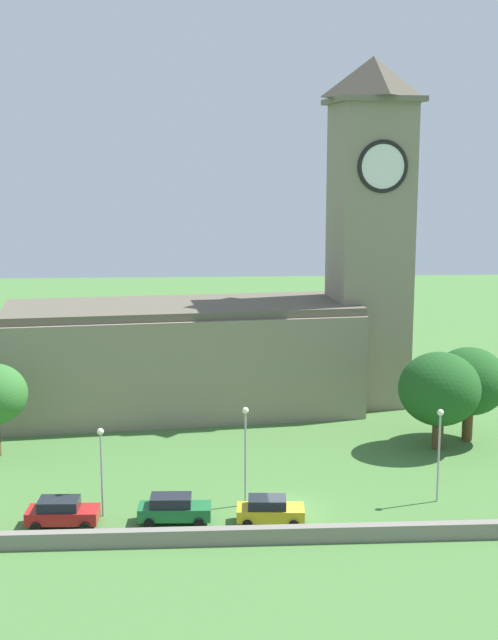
# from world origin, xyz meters

# --- Properties ---
(ground_plane) EXTENTS (200.00, 200.00, 0.00)m
(ground_plane) POSITION_xyz_m (0.00, 15.00, 0.00)
(ground_plane) COLOR #477538
(church) EXTENTS (37.93, 14.74, 31.89)m
(church) POSITION_xyz_m (-2.20, 24.23, 8.24)
(church) COLOR gray
(church) RESTS_ON ground
(quay_barrier) EXTENTS (48.58, 0.70, 1.02)m
(quay_barrier) POSITION_xyz_m (0.00, -5.06, 0.51)
(quay_barrier) COLOR gray
(quay_barrier) RESTS_ON ground
(car_red) EXTENTS (4.56, 2.42, 1.79)m
(car_red) POSITION_xyz_m (-14.46, -1.84, 0.91)
(car_red) COLOR red
(car_red) RESTS_ON ground
(car_green) EXTENTS (4.69, 2.26, 1.81)m
(car_green) POSITION_xyz_m (-7.40, -1.75, 0.92)
(car_green) COLOR #1E6B38
(car_green) RESTS_ON ground
(car_yellow) EXTENTS (4.40, 2.40, 1.74)m
(car_yellow) POSITION_xyz_m (-1.30, -2.22, 0.88)
(car_yellow) COLOR gold
(car_yellow) RESTS_ON ground
(streetlamp_west_mid) EXTENTS (0.44, 0.44, 5.96)m
(streetlamp_west_mid) POSITION_xyz_m (-12.04, -0.44, 4.07)
(streetlamp_west_mid) COLOR #9EA0A5
(streetlamp_west_mid) RESTS_ON ground
(streetlamp_central) EXTENTS (0.44, 0.44, 6.82)m
(streetlamp_central) POSITION_xyz_m (-2.68, 0.87, 4.57)
(streetlamp_central) COLOR #9EA0A5
(streetlamp_central) RESTS_ON ground
(streetlamp_east_mid) EXTENTS (0.44, 0.44, 6.48)m
(streetlamp_east_mid) POSITION_xyz_m (10.34, 0.78, 4.38)
(streetlamp_east_mid) COLOR #9EA0A5
(streetlamp_east_mid) RESTS_ON ground
(tree_riverside_west) EXTENTS (6.50, 6.50, 7.87)m
(tree_riverside_west) POSITION_xyz_m (13.29, 11.60, 4.92)
(tree_riverside_west) COLOR brown
(tree_riverside_west) RESTS_ON ground
(tree_by_tower) EXTENTS (6.16, 6.16, 7.80)m
(tree_by_tower) POSITION_xyz_m (16.29, 13.53, 5.00)
(tree_by_tower) COLOR brown
(tree_by_tower) RESTS_ON ground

